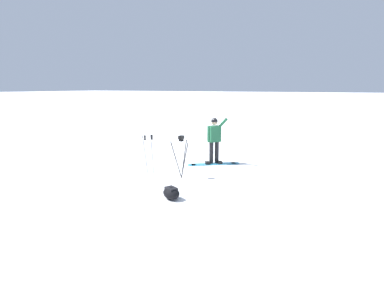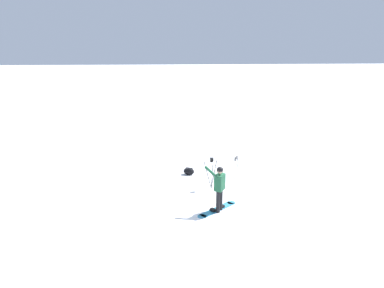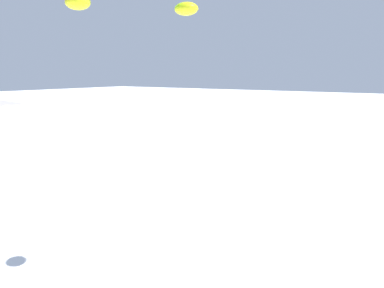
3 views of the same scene
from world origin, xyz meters
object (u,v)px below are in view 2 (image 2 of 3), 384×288
at_px(camera_tripod, 211,167).
at_px(ski_poles, 236,167).
at_px(snowboard, 217,209).
at_px(gear_bag_large, 189,171).
at_px(snowboarder, 219,185).

height_order(camera_tripod, ski_poles, camera_tripod).
distance_m(snowboard, gear_bag_large, 3.73).
distance_m(snowboard, camera_tripod, 2.17).
relative_size(gear_bag_large, camera_tripod, 0.47).
relative_size(gear_bag_large, ski_poles, 0.49).
bearing_deg(snowboard, ski_poles, -118.96).
height_order(snowboard, ski_poles, ski_poles).
bearing_deg(snowboard, gear_bag_large, -81.82).
relative_size(snowboarder, gear_bag_large, 2.75).
height_order(gear_bag_large, ski_poles, ski_poles).
distance_m(gear_bag_large, camera_tripod, 1.99).
bearing_deg(snowboard, camera_tripod, -94.54).
xyz_separation_m(snowboarder, ski_poles, (-1.15, -2.26, -0.16)).
xyz_separation_m(snowboarder, camera_tripod, (-0.12, -2.09, -0.05)).
xyz_separation_m(snowboard, camera_tripod, (-0.16, -1.98, 0.88)).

